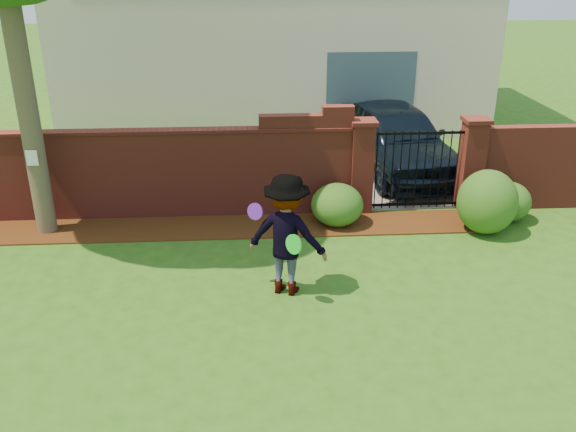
{
  "coord_description": "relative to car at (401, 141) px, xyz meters",
  "views": [
    {
      "loc": [
        0.23,
        -7.37,
        4.84
      ],
      "look_at": [
        0.79,
        1.4,
        1.05
      ],
      "focal_mm": 38.46,
      "sensor_mm": 36.0,
      "label": 1
    }
  ],
  "objects": [
    {
      "name": "frisbee_purple",
      "position": [
        -3.41,
        -5.16,
        0.52
      ],
      "size": [
        0.26,
        0.2,
        0.25
      ],
      "primitive_type": "cylinder",
      "rotation": [
        1.36,
        0.0,
        -0.55
      ],
      "color": "#5D1BAE",
      "rests_on": "man"
    },
    {
      "name": "pillar_right",
      "position": [
        0.91,
        -2.13,
        0.15
      ],
      "size": [
        0.5,
        0.5,
        1.88
      ],
      "color": "maroon",
      "rests_on": "ground"
    },
    {
      "name": "brick_wall_return",
      "position": [
        2.91,
        -2.13,
        0.05
      ],
      "size": [
        4.0,
        0.25,
        1.7
      ],
      "primitive_type": "cube",
      "color": "maroon",
      "rests_on": "ground"
    },
    {
      "name": "mulch_bed",
      "position": [
        -4.64,
        -2.8,
        -0.79
      ],
      "size": [
        11.1,
        1.08,
        0.03
      ],
      "primitive_type": "cube",
      "color": "#3B1D0A",
      "rests_on": "ground"
    },
    {
      "name": "man",
      "position": [
        -2.97,
        -5.24,
        0.14
      ],
      "size": [
        1.4,
        1.11,
        1.89
      ],
      "primitive_type": "imported",
      "rotation": [
        0.0,
        0.0,
        2.76
      ],
      "color": "gray",
      "rests_on": "ground"
    },
    {
      "name": "house",
      "position": [
        -2.69,
        5.86,
        2.36
      ],
      "size": [
        12.4,
        6.4,
        6.3
      ],
      "color": "beige",
      "rests_on": "ground"
    },
    {
      "name": "car",
      "position": [
        0.0,
        0.0,
        0.0
      ],
      "size": [
        2.56,
        4.94,
        1.61
      ],
      "primitive_type": "imported",
      "rotation": [
        0.0,
        0.0,
        0.14
      ],
      "color": "black",
      "rests_on": "ground"
    },
    {
      "name": "shrub_right",
      "position": [
        1.49,
        -2.76,
        -0.42
      ],
      "size": [
        0.86,
        0.86,
        0.77
      ],
      "primitive_type": "ellipsoid",
      "color": "#1F5318",
      "rests_on": "ground"
    },
    {
      "name": "shrub_middle",
      "position": [
        0.85,
        -3.28,
        -0.2
      ],
      "size": [
        1.1,
        1.1,
        1.21
      ],
      "primitive_type": "ellipsoid",
      "color": "#1F5318",
      "rests_on": "ground"
    },
    {
      "name": "driveway",
      "position": [
        -0.19,
        1.87,
        -0.8
      ],
      "size": [
        3.2,
        8.0,
        0.01
      ],
      "primitive_type": "cube",
      "color": "slate",
      "rests_on": "ground"
    },
    {
      "name": "pillar_left",
      "position": [
        -1.29,
        -2.13,
        0.15
      ],
      "size": [
        0.5,
        0.5,
        1.88
      ],
      "color": "maroon",
      "rests_on": "ground"
    },
    {
      "name": "brick_wall",
      "position": [
        -5.7,
        -2.13,
        0.12
      ],
      "size": [
        8.7,
        0.31,
        2.16
      ],
      "color": "maroon",
      "rests_on": "ground"
    },
    {
      "name": "ground",
      "position": [
        -3.69,
        -6.13,
        -0.81
      ],
      "size": [
        80.0,
        80.0,
        0.01
      ],
      "primitive_type": "cube",
      "color": "#2C5916",
      "rests_on": "ground"
    },
    {
      "name": "shrub_left",
      "position": [
        -1.84,
        -2.77,
        -0.4
      ],
      "size": [
        0.99,
        0.99,
        0.81
      ],
      "primitive_type": "ellipsoid",
      "color": "#1F5318",
      "rests_on": "ground"
    },
    {
      "name": "frisbee_green",
      "position": [
        -2.88,
        -5.6,
        0.18
      ],
      "size": [
        0.25,
        0.26,
        0.3
      ],
      "primitive_type": "cylinder",
      "rotation": [
        1.43,
        0.0,
        -0.83
      ],
      "color": "green",
      "rests_on": "man"
    },
    {
      "name": "paper_notice",
      "position": [
        -7.29,
        -2.92,
        0.7
      ],
      "size": [
        0.2,
        0.01,
        0.28
      ],
      "primitive_type": "cube",
      "color": "white",
      "rests_on": "tree"
    },
    {
      "name": "iron_gate",
      "position": [
        -0.19,
        -2.13,
        0.05
      ],
      "size": [
        1.78,
        0.03,
        1.6
      ],
      "color": "black",
      "rests_on": "ground"
    }
  ]
}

